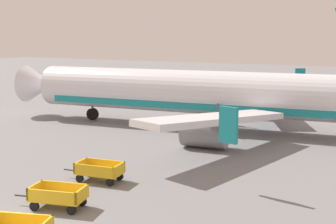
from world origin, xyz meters
TOP-DOWN VIEW (x-y plane):
  - airplane at (-1.33, 23.77)m, footprint 37.67×30.30m
  - baggage_cart_fourth_in_row at (0.04, 3.18)m, footprint 3.62×1.96m
  - baggage_cart_far_end at (-0.75, 7.44)m, footprint 3.62×1.72m

SIDE VIEW (x-z plane):
  - baggage_cart_fourth_in_row at x=0.04m, z-range 0.07..1.14m
  - baggage_cart_far_end at x=-0.75m, z-range 0.07..1.14m
  - airplane at x=-1.33m, z-range -2.62..8.72m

